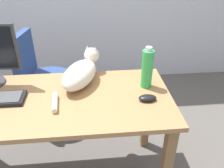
{
  "coord_description": "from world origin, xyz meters",
  "views": [
    {
      "loc": [
        0.25,
        -1.22,
        1.55
      ],
      "look_at": [
        0.38,
        0.04,
        0.78
      ],
      "focal_mm": 37.87,
      "sensor_mm": 36.0,
      "label": 1
    }
  ],
  "objects_px": {
    "office_chair": "(44,88)",
    "computer_mouse": "(148,98)",
    "water_bottle": "(147,69)",
    "cat": "(81,72)"
  },
  "relations": [
    {
      "from": "cat",
      "to": "water_bottle",
      "type": "distance_m",
      "value": 0.44
    },
    {
      "from": "computer_mouse",
      "to": "water_bottle",
      "type": "height_order",
      "value": "water_bottle"
    },
    {
      "from": "water_bottle",
      "to": "office_chair",
      "type": "bearing_deg",
      "value": 142.96
    },
    {
      "from": "office_chair",
      "to": "water_bottle",
      "type": "distance_m",
      "value": 1.12
    },
    {
      "from": "cat",
      "to": "computer_mouse",
      "type": "distance_m",
      "value": 0.48
    },
    {
      "from": "computer_mouse",
      "to": "water_bottle",
      "type": "distance_m",
      "value": 0.2
    },
    {
      "from": "office_chair",
      "to": "computer_mouse",
      "type": "height_order",
      "value": "office_chair"
    },
    {
      "from": "office_chair",
      "to": "water_bottle",
      "type": "relative_size",
      "value": 3.2
    },
    {
      "from": "cat",
      "to": "water_bottle",
      "type": "bearing_deg",
      "value": -11.38
    },
    {
      "from": "cat",
      "to": "computer_mouse",
      "type": "relative_size",
      "value": 5.1
    }
  ]
}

